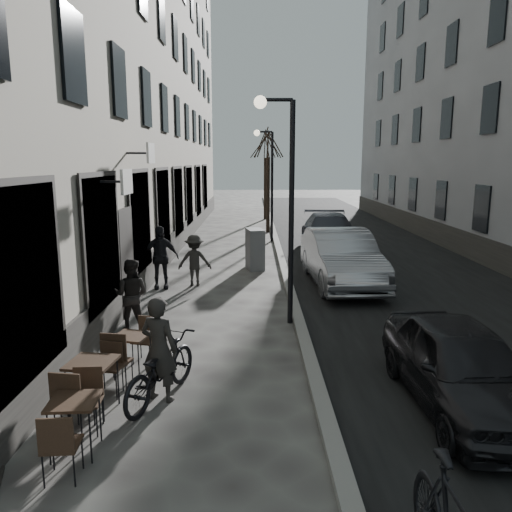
{
  "coord_description": "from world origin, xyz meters",
  "views": [
    {
      "loc": [
        -0.84,
        -5.12,
        3.71
      ],
      "look_at": [
        -0.8,
        4.88,
        1.8
      ],
      "focal_mm": 35.0,
      "sensor_mm": 36.0,
      "label": 1
    }
  ],
  "objects_px": {
    "streetlamp_near": "(284,186)",
    "utility_cabinet": "(255,249)",
    "bistro_set_a": "(75,421)",
    "pedestrian_mid": "(195,260)",
    "bistro_set_b": "(93,381)",
    "car_mid": "(341,258)",
    "car_far": "(330,233)",
    "streetlamp_far": "(268,173)",
    "tree_far": "(265,145)",
    "bistro_set_c": "(132,350)",
    "car_near": "(461,366)",
    "pedestrian_near": "(131,295)",
    "tree_near": "(268,142)",
    "pedestrian_far": "(160,257)",
    "bicycle": "(160,369)"
  },
  "relations": [
    {
      "from": "streetlamp_near",
      "to": "utility_cabinet",
      "type": "distance_m",
      "value": 6.44
    },
    {
      "from": "bistro_set_a",
      "to": "pedestrian_mid",
      "type": "height_order",
      "value": "pedestrian_mid"
    },
    {
      "from": "bistro_set_b",
      "to": "car_mid",
      "type": "distance_m",
      "value": 9.3
    },
    {
      "from": "car_far",
      "to": "streetlamp_near",
      "type": "bearing_deg",
      "value": -102.26
    },
    {
      "from": "streetlamp_far",
      "to": "car_mid",
      "type": "xyz_separation_m",
      "value": [
        1.97,
        -8.36,
        -2.33
      ]
    },
    {
      "from": "tree_far",
      "to": "bistro_set_c",
      "type": "bearing_deg",
      "value": -96.94
    },
    {
      "from": "bistro_set_c",
      "to": "car_mid",
      "type": "relative_size",
      "value": 0.29
    },
    {
      "from": "bistro_set_c",
      "to": "car_far",
      "type": "xyz_separation_m",
      "value": [
        5.3,
        12.12,
        0.34
      ]
    },
    {
      "from": "streetlamp_near",
      "to": "car_near",
      "type": "height_order",
      "value": "streetlamp_near"
    },
    {
      "from": "streetlamp_near",
      "to": "pedestrian_mid",
      "type": "height_order",
      "value": "streetlamp_near"
    },
    {
      "from": "streetlamp_near",
      "to": "streetlamp_far",
      "type": "xyz_separation_m",
      "value": [
        0.0,
        12.0,
        0.0
      ]
    },
    {
      "from": "car_mid",
      "to": "streetlamp_near",
      "type": "bearing_deg",
      "value": -121.4
    },
    {
      "from": "car_near",
      "to": "pedestrian_near",
      "type": "bearing_deg",
      "value": 147.29
    },
    {
      "from": "bistro_set_b",
      "to": "pedestrian_near",
      "type": "xyz_separation_m",
      "value": [
        -0.3,
        3.69,
        0.32
      ]
    },
    {
      "from": "tree_near",
      "to": "bistro_set_c",
      "type": "xyz_separation_m",
      "value": [
        -2.9,
        -17.8,
        -4.23
      ]
    },
    {
      "from": "pedestrian_mid",
      "to": "pedestrian_far",
      "type": "bearing_deg",
      "value": 16.29
    },
    {
      "from": "car_near",
      "to": "bistro_set_c",
      "type": "bearing_deg",
      "value": 165.35
    },
    {
      "from": "utility_cabinet",
      "to": "pedestrian_far",
      "type": "distance_m",
      "value": 3.88
    },
    {
      "from": "tree_far",
      "to": "pedestrian_near",
      "type": "height_order",
      "value": "tree_far"
    },
    {
      "from": "bistro_set_b",
      "to": "bicycle",
      "type": "distance_m",
      "value": 1.01
    },
    {
      "from": "streetlamp_near",
      "to": "utility_cabinet",
      "type": "height_order",
      "value": "streetlamp_near"
    },
    {
      "from": "car_mid",
      "to": "bistro_set_c",
      "type": "bearing_deg",
      "value": -129.66
    },
    {
      "from": "bistro_set_c",
      "to": "car_far",
      "type": "relative_size",
      "value": 0.28
    },
    {
      "from": "tree_far",
      "to": "pedestrian_far",
      "type": "xyz_separation_m",
      "value": [
        -3.5,
        -17.77,
        -3.73
      ]
    },
    {
      "from": "bistro_set_a",
      "to": "car_mid",
      "type": "relative_size",
      "value": 0.3
    },
    {
      "from": "pedestrian_mid",
      "to": "car_far",
      "type": "bearing_deg",
      "value": -132.47
    },
    {
      "from": "streetlamp_near",
      "to": "car_far",
      "type": "height_order",
      "value": "streetlamp_near"
    },
    {
      "from": "utility_cabinet",
      "to": "car_far",
      "type": "distance_m",
      "value": 4.61
    },
    {
      "from": "tree_far",
      "to": "pedestrian_near",
      "type": "xyz_separation_m",
      "value": [
        -3.45,
        -21.48,
        -3.86
      ]
    },
    {
      "from": "bistro_set_b",
      "to": "utility_cabinet",
      "type": "relative_size",
      "value": 1.17
    },
    {
      "from": "bistro_set_b",
      "to": "bistro_set_c",
      "type": "distance_m",
      "value": 1.4
    },
    {
      "from": "streetlamp_near",
      "to": "bistro_set_b",
      "type": "bearing_deg",
      "value": -126.42
    },
    {
      "from": "pedestrian_mid",
      "to": "car_far",
      "type": "relative_size",
      "value": 0.29
    },
    {
      "from": "tree_far",
      "to": "car_far",
      "type": "distance_m",
      "value": 12.54
    },
    {
      "from": "streetlamp_far",
      "to": "tree_far",
      "type": "height_order",
      "value": "tree_far"
    },
    {
      "from": "streetlamp_near",
      "to": "streetlamp_far",
      "type": "bearing_deg",
      "value": 90.0
    },
    {
      "from": "streetlamp_near",
      "to": "tree_near",
      "type": "height_order",
      "value": "tree_near"
    },
    {
      "from": "car_near",
      "to": "streetlamp_near",
      "type": "bearing_deg",
      "value": 120.07
    },
    {
      "from": "tree_near",
      "to": "bistro_set_b",
      "type": "bearing_deg",
      "value": -99.32
    },
    {
      "from": "bistro_set_c",
      "to": "utility_cabinet",
      "type": "bearing_deg",
      "value": 89.09
    },
    {
      "from": "tree_near",
      "to": "car_far",
      "type": "relative_size",
      "value": 1.07
    },
    {
      "from": "pedestrian_near",
      "to": "pedestrian_mid",
      "type": "relative_size",
      "value": 1.05
    },
    {
      "from": "bistro_set_c",
      "to": "bicycle",
      "type": "bearing_deg",
      "value": -42.27
    },
    {
      "from": "bistro_set_b",
      "to": "pedestrian_mid",
      "type": "height_order",
      "value": "pedestrian_mid"
    },
    {
      "from": "streetlamp_near",
      "to": "car_mid",
      "type": "bearing_deg",
      "value": 61.58
    },
    {
      "from": "tree_far",
      "to": "pedestrian_mid",
      "type": "bearing_deg",
      "value": -98.22
    },
    {
      "from": "tree_far",
      "to": "pedestrian_mid",
      "type": "distance_m",
      "value": 18.05
    },
    {
      "from": "bistro_set_b",
      "to": "streetlamp_near",
      "type": "bearing_deg",
      "value": 61.61
    },
    {
      "from": "bistro_set_a",
      "to": "car_near",
      "type": "height_order",
      "value": "car_near"
    },
    {
      "from": "streetlamp_far",
      "to": "bistro_set_b",
      "type": "xyz_separation_m",
      "value": [
        -3.08,
        -16.17,
        -2.67
      ]
    }
  ]
}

